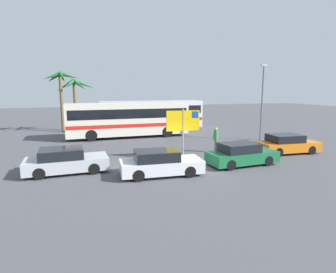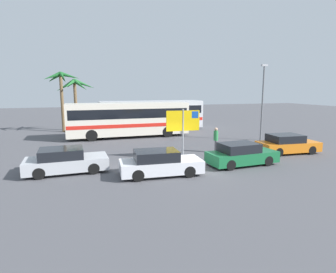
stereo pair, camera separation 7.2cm
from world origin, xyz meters
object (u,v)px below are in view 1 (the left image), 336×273
Objects in this scene: car_orange at (287,144)px; car_green at (241,154)px; car_silver at (66,161)px; car_white at (160,163)px; bus_rear_coach at (151,114)px; bus_front_coach at (128,118)px; ferry_sign at (184,123)px; pedestrian_near_sign at (216,138)px.

car_orange and car_green have the same top height.
car_white is (4.68, -2.06, -0.00)m from car_silver.
car_green is at bearing -85.04° from bus_rear_coach.
bus_rear_coach is at bearing 118.27° from car_orange.
bus_front_coach is 2.58× the size of car_orange.
ferry_sign is 4.07m from car_green.
pedestrian_near_sign reaches higher than car_silver.
car_orange is at bearing -3.55° from ferry_sign.
car_white is at bearing -163.53° from car_orange.
car_orange is at bearing 17.00° from car_green.
bus_front_coach is at bearing 91.46° from car_white.
car_silver is 0.99× the size of car_white.
bus_front_coach is 2.57× the size of car_silver.
bus_front_coach is 6.23× the size of pedestrian_near_sign.
pedestrian_near_sign is at bearing -60.76° from bus_front_coach.
pedestrian_near_sign is at bearing 20.40° from ferry_sign.
bus_front_coach is at bearing 104.73° from ferry_sign.
car_orange is 5.12m from car_green.
pedestrian_near_sign is (9.95, 1.82, 0.42)m from car_silver.
ferry_sign is 0.74× the size of car_white.
car_green is 2.38× the size of pedestrian_near_sign.
bus_rear_coach is 2.57× the size of car_silver.
bus_rear_coach is at bearing 57.32° from car_silver.
bus_rear_coach is 15.66m from car_green.
bus_rear_coach is at bearing 92.09° from car_green.
car_white is 5.15m from car_green.
bus_rear_coach is 2.62× the size of car_green.
car_orange is at bearing -47.17° from bus_front_coach.
bus_front_coach reaches higher than car_green.
pedestrian_near_sign is at bearing 9.02° from car_silver.
car_silver is 2.43× the size of pedestrian_near_sign.
bus_rear_coach is 3.46× the size of ferry_sign.
car_silver is 5.12m from car_white.
pedestrian_near_sign is (1.49, -12.09, -0.73)m from bus_rear_coach.
car_green is 3.50m from pedestrian_near_sign.
pedestrian_near_sign is at bearing 84.87° from car_green.
ferry_sign reaches higher than car_silver.
pedestrian_near_sign reaches higher than car_green.
pedestrian_near_sign is (0.14, 3.47, 0.42)m from car_green.
car_orange is (14.63, 0.10, -0.00)m from car_silver.
bus_rear_coach reaches higher than pedestrian_near_sign.
car_green is (-4.82, -1.74, -0.00)m from car_orange.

